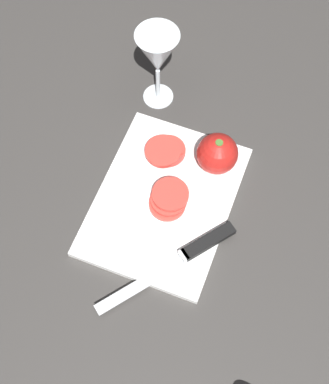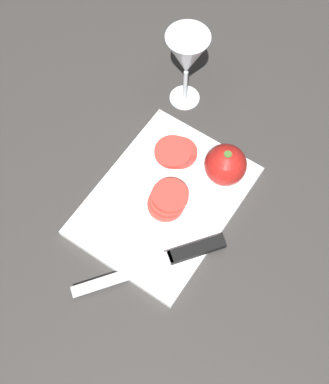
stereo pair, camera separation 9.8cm
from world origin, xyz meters
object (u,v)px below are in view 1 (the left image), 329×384
tomato_slice_stack_far (166,151)px  tomato_slice_stack_near (169,199)px  whole_tomato (217,154)px  knife (195,249)px  wine_glass (158,55)px

tomato_slice_stack_far → tomato_slice_stack_near: bearing=-155.5°
whole_tomato → knife: size_ratio=0.33×
knife → tomato_slice_stack_far: bearing=-106.3°
whole_tomato → tomato_slice_stack_near: whole_tomato is taller
whole_tomato → tomato_slice_stack_far: size_ratio=0.86×
wine_glass → whole_tomato: bearing=-125.5°
whole_tomato → knife: bearing=-172.9°
knife → tomato_slice_stack_far: 0.20m
knife → tomato_slice_stack_far: tomato_slice_stack_far is taller
wine_glass → tomato_slice_stack_near: 0.28m
tomato_slice_stack_near → tomato_slice_stack_far: tomato_slice_stack_far is taller
wine_glass → tomato_slice_stack_far: 0.18m
wine_glass → tomato_slice_stack_far: size_ratio=1.96×
knife → tomato_slice_stack_near: bearing=-95.3°
wine_glass → tomato_slice_stack_far: wine_glass is taller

